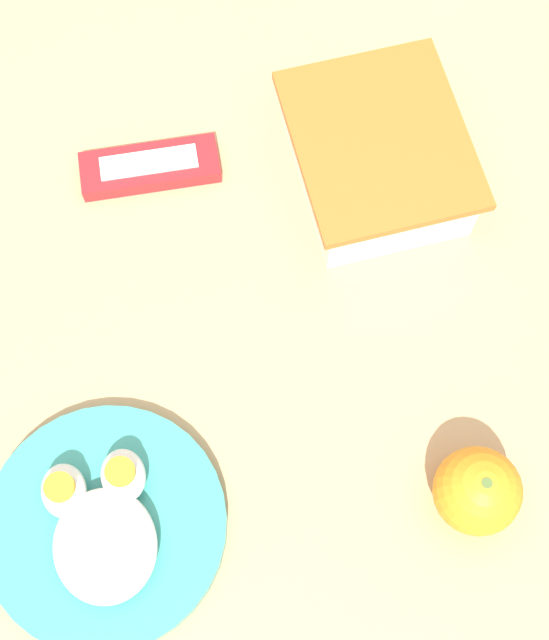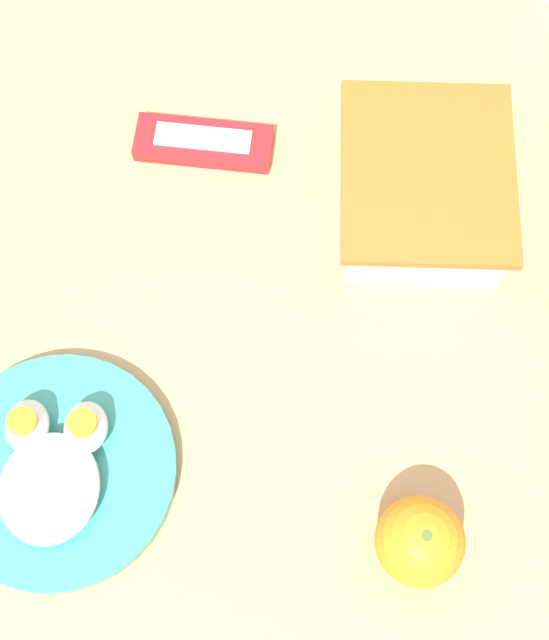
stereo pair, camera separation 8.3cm
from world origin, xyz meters
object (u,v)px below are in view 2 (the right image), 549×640
Objects in this scene: orange_fruit at (420,541)px; rice_plate at (56,470)px; food_container at (422,191)px; candy_bar at (204,143)px.

rice_plate is at bearing -99.76° from orange_fruit.
food_container is at bearing 177.89° from orange_fruit.
food_container is 0.34m from orange_fruit.
food_container is 0.91× the size of rice_plate.
rice_plate is 1.48× the size of candy_bar.
rice_plate is at bearing -49.40° from food_container.
orange_fruit is (0.34, -0.01, 0.01)m from food_container.
candy_bar is at bearing -152.48° from orange_fruit.
rice_plate is (-0.06, -0.32, -0.02)m from orange_fruit.
orange_fruit reaches higher than rice_plate.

